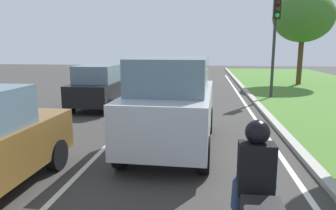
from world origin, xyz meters
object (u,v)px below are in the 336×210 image
object	(u,v)px
car_suv_ahead	(172,103)
rider_person	(256,167)
traffic_light_near_right	(275,29)
tree_roadside_far	(303,17)
car_hatchback_far	(100,87)

from	to	relation	value
car_suv_ahead	rider_person	xyz separation A→B (m)	(1.39, -4.14, 0.02)
rider_person	traffic_light_near_right	distance (m)	12.72
tree_roadside_far	car_suv_ahead	bearing A→B (deg)	-116.49
rider_person	traffic_light_near_right	bearing A→B (deg)	77.61
car_suv_ahead	traffic_light_near_right	bearing A→B (deg)	65.52
traffic_light_near_right	tree_roadside_far	bearing A→B (deg)	63.61
traffic_light_near_right	tree_roadside_far	distance (m)	6.58
car_suv_ahead	traffic_light_near_right	xyz separation A→B (m)	(4.05, 8.11, 2.18)
car_suv_ahead	rider_person	bearing A→B (deg)	-69.32
car_suv_ahead	traffic_light_near_right	world-z (taller)	traffic_light_near_right
car_hatchback_far	traffic_light_near_right	bearing A→B (deg)	23.98
car_suv_ahead	tree_roadside_far	world-z (taller)	tree_roadside_far
car_suv_ahead	rider_person	world-z (taller)	car_suv_ahead
car_suv_ahead	traffic_light_near_right	size ratio (longest dim) A/B	0.91
car_hatchback_far	tree_roadside_far	distance (m)	14.28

